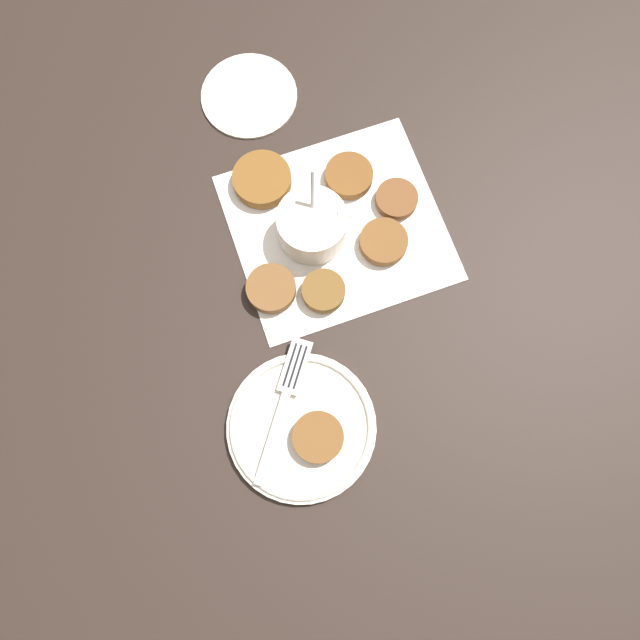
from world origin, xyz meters
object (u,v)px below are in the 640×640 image
(sauce_bowl, at_px, (313,226))
(fritter_on_plate, at_px, (318,437))
(fork, at_px, (286,394))
(serving_plate, at_px, (301,427))
(extra_saucer, at_px, (249,95))

(sauce_bowl, bearing_deg, fritter_on_plate, -96.29)
(fritter_on_plate, height_order, fork, fritter_on_plate)
(sauce_bowl, xyz_separation_m, serving_plate, (-0.05, -0.27, -0.02))
(extra_saucer, bearing_deg, sauce_bowl, -74.31)
(fork, bearing_deg, sauce_bowl, 73.90)
(sauce_bowl, distance_m, extra_saucer, 0.25)
(fritter_on_plate, relative_size, fork, 0.36)
(fritter_on_plate, xyz_separation_m, extra_saucer, (-0.03, 0.53, -0.02))
(serving_plate, height_order, fritter_on_plate, fritter_on_plate)
(fritter_on_plate, distance_m, extra_saucer, 0.53)
(serving_plate, height_order, fork, fork)
(fritter_on_plate, bearing_deg, extra_saucer, 93.78)
(fritter_on_plate, xyz_separation_m, fork, (-0.03, 0.06, -0.00))
(fritter_on_plate, bearing_deg, serving_plate, 138.67)
(extra_saucer, bearing_deg, fritter_on_plate, -86.22)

